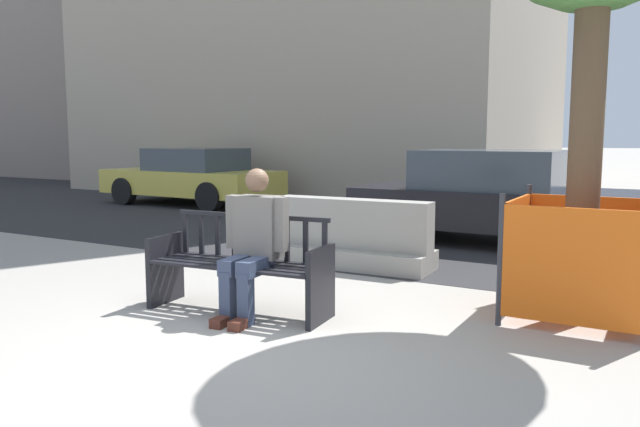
{
  "coord_description": "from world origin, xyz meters",
  "views": [
    {
      "loc": [
        2.77,
        -3.68,
        1.59
      ],
      "look_at": [
        -0.61,
        2.27,
        0.75
      ],
      "focal_mm": 35.0,
      "sensor_mm": 36.0,
      "label": 1
    }
  ],
  "objects_px": {
    "street_bench": "(240,269)",
    "car_sedan_mid": "(498,197)",
    "jersey_barrier_centre": "(352,239)",
    "seated_person": "(253,240)",
    "construction_fence": "(580,255)",
    "car_taxi_near": "(192,177)"
  },
  "relations": [
    {
      "from": "car_taxi_near",
      "to": "jersey_barrier_centre",
      "type": "bearing_deg",
      "value": -34.86
    },
    {
      "from": "car_taxi_near",
      "to": "seated_person",
      "type": "bearing_deg",
      "value": -45.74
    },
    {
      "from": "seated_person",
      "to": "car_sedan_mid",
      "type": "xyz_separation_m",
      "value": [
        0.92,
        4.99,
        0.0
      ]
    },
    {
      "from": "street_bench",
      "to": "car_sedan_mid",
      "type": "distance_m",
      "value": 5.08
    },
    {
      "from": "jersey_barrier_centre",
      "to": "street_bench",
      "type": "bearing_deg",
      "value": -89.62
    },
    {
      "from": "jersey_barrier_centre",
      "to": "car_sedan_mid",
      "type": "height_order",
      "value": "car_sedan_mid"
    },
    {
      "from": "street_bench",
      "to": "car_sedan_mid",
      "type": "bearing_deg",
      "value": 77.45
    },
    {
      "from": "street_bench",
      "to": "jersey_barrier_centre",
      "type": "height_order",
      "value": "street_bench"
    },
    {
      "from": "seated_person",
      "to": "construction_fence",
      "type": "bearing_deg",
      "value": 27.85
    },
    {
      "from": "car_sedan_mid",
      "to": "jersey_barrier_centre",
      "type": "bearing_deg",
      "value": -112.88
    },
    {
      "from": "jersey_barrier_centre",
      "to": "construction_fence",
      "type": "height_order",
      "value": "construction_fence"
    },
    {
      "from": "car_sedan_mid",
      "to": "car_taxi_near",
      "type": "bearing_deg",
      "value": 166.16
    },
    {
      "from": "street_bench",
      "to": "construction_fence",
      "type": "relative_size",
      "value": 1.49
    },
    {
      "from": "jersey_barrier_centre",
      "to": "car_taxi_near",
      "type": "bearing_deg",
      "value": 145.14
    },
    {
      "from": "seated_person",
      "to": "construction_fence",
      "type": "relative_size",
      "value": 1.14
    },
    {
      "from": "seated_person",
      "to": "jersey_barrier_centre",
      "type": "relative_size",
      "value": 0.65
    },
    {
      "from": "car_sedan_mid",
      "to": "street_bench",
      "type": "bearing_deg",
      "value": -102.55
    },
    {
      "from": "construction_fence",
      "to": "car_sedan_mid",
      "type": "xyz_separation_m",
      "value": [
        -1.61,
        3.66,
        0.13
      ]
    },
    {
      "from": "street_bench",
      "to": "construction_fence",
      "type": "height_order",
      "value": "construction_fence"
    },
    {
      "from": "car_taxi_near",
      "to": "car_sedan_mid",
      "type": "distance_m",
      "value": 7.84
    },
    {
      "from": "seated_person",
      "to": "car_sedan_mid",
      "type": "relative_size",
      "value": 0.31
    },
    {
      "from": "jersey_barrier_centre",
      "to": "car_taxi_near",
      "type": "relative_size",
      "value": 0.46
    }
  ]
}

